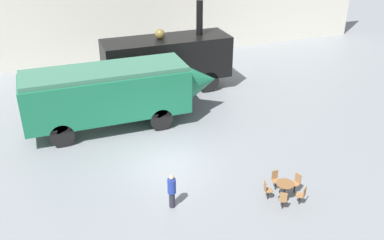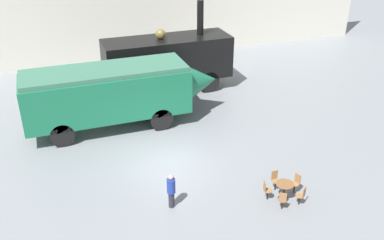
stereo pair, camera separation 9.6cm
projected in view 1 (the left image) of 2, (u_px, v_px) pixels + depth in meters
The scene contains 11 objects.
ground_plane at pixel (169, 164), 20.12m from camera, with size 80.00×80.00×0.00m, color gray.
backdrop_wall at pixel (103, 2), 31.12m from camera, with size 44.00×0.15×9.00m.
steam_locomotive at pixel (167, 58), 27.06m from camera, with size 8.01×2.58×5.66m.
streamlined_locomotive at pixel (119, 91), 22.77m from camera, with size 10.53×2.87×3.38m.
cafe_table_near at pixel (285, 187), 17.56m from camera, with size 0.75×0.75×0.75m.
cafe_chair_0 at pixel (283, 199), 16.94m from camera, with size 0.40×0.40×0.87m.
cafe_chair_1 at pixel (302, 194), 17.22m from camera, with size 0.40×0.40×0.87m.
cafe_chair_2 at pixel (296, 182), 18.00m from camera, with size 0.39×0.37×0.87m.
cafe_chair_3 at pixel (275, 179), 18.20m from camera, with size 0.36×0.36×0.87m.
cafe_chair_4 at pixel (267, 189), 17.55m from camera, with size 0.39×0.37×0.87m.
visitor_person at pixel (172, 190), 16.96m from camera, with size 0.34×0.34×1.53m.
Camera 1 is at (-4.85, -16.29, 11.01)m, focal length 40.00 mm.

